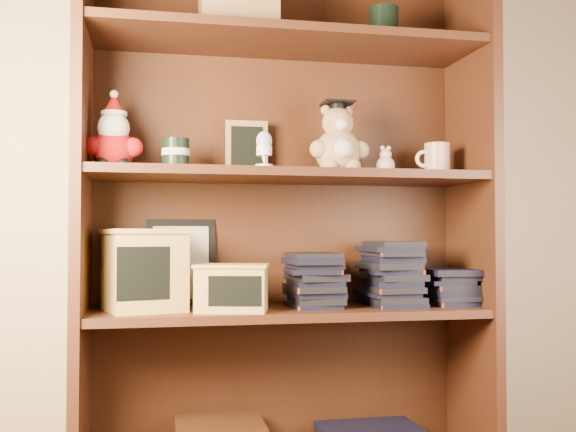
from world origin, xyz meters
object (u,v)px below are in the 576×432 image
grad_teddy_bear (338,145)px  bookcase (284,230)px  treats_box (144,269)px  teacher_mug (436,159)px

grad_teddy_bear → bookcase: bearing=159.8°
bookcase → grad_teddy_bear: 0.30m
bookcase → treats_box: size_ratio=6.16×
treats_box → bookcase: bearing=7.2°
grad_teddy_bear → treats_box: grad_teddy_bear is taller
teacher_mug → bookcase: bearing=173.9°
bookcase → grad_teddy_bear: size_ratio=7.25×
grad_teddy_bear → teacher_mug: 0.32m
treats_box → teacher_mug: bearing=0.1°
bookcase → grad_teddy_bear: bookcase is taller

